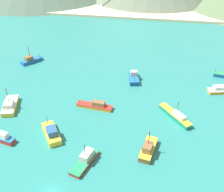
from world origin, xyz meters
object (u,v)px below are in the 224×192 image
Objects in this scene: fishing_boat_12 at (31,60)px; fishing_boat_5 at (134,78)px; fishing_boat_6 at (148,149)px; fishing_boat_2 at (51,133)px; fishing_boat_13 at (95,106)px; fishing_boat_1 at (176,116)px; fishing_boat_0 at (222,90)px; fishing_boat_11 at (85,160)px; fishing_boat_4 at (10,105)px.

fishing_boat_5 is at bearing -9.90° from fishing_boat_12.
fishing_boat_6 is 1.04× the size of fishing_boat_12.
fishing_boat_2 reaches higher than fishing_boat_13.
fishing_boat_13 is (-21.17, 0.95, -0.07)m from fishing_boat_1.
fishing_boat_5 is at bearing 174.55° from fishing_boat_0.
fishing_boat_5 is at bearing 63.30° from fishing_boat_13.
fishing_boat_13 is at bearing 96.96° from fishing_boat_11.
fishing_boat_13 is (22.54, 4.25, -0.18)m from fishing_boat_4.
fishing_boat_2 is 11.99m from fishing_boat_11.
fishing_boat_6 is at bearing -113.66° from fishing_boat_1.
fishing_boat_0 is at bearing 33.29° from fishing_boat_2.
fishing_boat_12 is (-43.85, 38.02, -0.17)m from fishing_boat_6.
fishing_boat_0 is 1.20× the size of fishing_boat_5.
fishing_boat_11 is at bearing -34.16° from fishing_boat_2.
fishing_boat_12 is at bearing 139.07° from fishing_boat_6.
fishing_boat_6 is at bearing -78.05° from fishing_boat_5.
fishing_boat_2 is 1.10× the size of fishing_boat_5.
fishing_boat_12 is at bearing 170.10° from fishing_boat_5.
fishing_boat_4 is 22.94m from fishing_boat_13.
fishing_boat_4 is at bearing 147.68° from fishing_boat_11.
fishing_boat_13 is at bearing 135.91° from fishing_boat_6.
fishing_boat_11 is at bearing -133.14° from fishing_boat_0.
fishing_boat_6 is at bearing -44.09° from fishing_boat_13.
fishing_boat_0 is 26.35m from fishing_boat_5.
fishing_boat_0 is at bearing 48.50° from fishing_boat_1.
fishing_boat_12 is at bearing 102.56° from fishing_boat_4.
fishing_boat_6 reaches higher than fishing_boat_5.
fishing_boat_13 is at bearing 177.44° from fishing_boat_1.
fishing_boat_2 is 0.83× the size of fishing_boat_13.
fishing_boat_12 is at bearing 154.03° from fishing_boat_1.
fishing_boat_1 is at bearing -131.50° from fishing_boat_0.
fishing_boat_1 reaches higher than fishing_boat_11.
fishing_boat_4 is 1.23× the size of fishing_boat_12.
fishing_boat_1 is at bearing 66.34° from fishing_boat_6.
fishing_boat_11 is at bearing -83.04° from fishing_boat_13.
fishing_boat_5 is at bearing 101.95° from fishing_boat_6.
fishing_boat_11 is at bearing -99.28° from fishing_boat_5.
fishing_boat_6 is (22.62, -1.34, -0.03)m from fishing_boat_2.
fishing_boat_0 is 60.20m from fishing_boat_4.
fishing_boat_13 is at bearing -39.13° from fishing_boat_12.
fishing_boat_1 is 1.03× the size of fishing_boat_4.
fishing_boat_4 reaches higher than fishing_boat_0.
fishing_boat_11 is at bearing -134.40° from fishing_boat_1.
fishing_boat_1 is (-13.54, -15.30, 0.04)m from fishing_boat_0.
fishing_boat_0 is 37.56m from fishing_boat_13.
fishing_boat_4 is (-43.71, -3.31, 0.11)m from fishing_boat_1.
fishing_boat_12 reaches higher than fishing_boat_1.
fishing_boat_12 is (-49.86, 24.29, 0.06)m from fishing_boat_1.
fishing_boat_0 is at bearing 46.86° from fishing_boat_11.
fishing_boat_1 reaches higher than fishing_boat_0.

